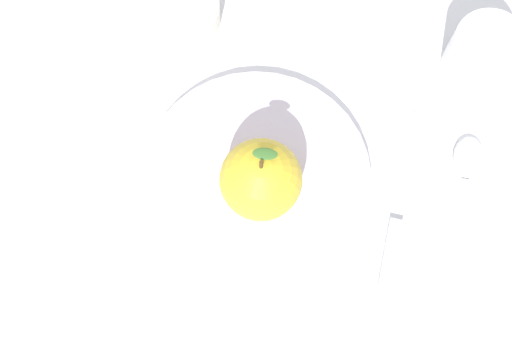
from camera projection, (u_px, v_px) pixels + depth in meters
The scene contains 7 objects.
ground_plane at pixel (277, 183), 0.79m from camera, with size 2.40×2.40×0.00m, color silver.
dinner_plate at pixel (256, 179), 0.78m from camera, with size 0.25×0.25×0.02m.
apple at pixel (261, 180), 0.73m from camera, with size 0.08×0.08×0.10m.
side_bowl at pixel (173, 10), 0.83m from camera, with size 0.11×0.11×0.03m.
cup at pixel (484, 54), 0.79m from camera, with size 0.08×0.08×0.07m.
knife at pixel (397, 212), 0.78m from camera, with size 0.20×0.05×0.01m.
spoon at pixel (467, 176), 0.79m from camera, with size 0.18×0.06×0.01m.
Camera 1 is at (-0.22, -0.06, 0.76)m, focal length 51.29 mm.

